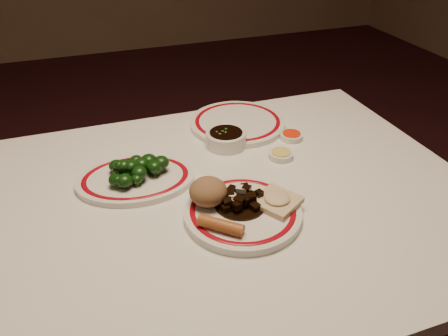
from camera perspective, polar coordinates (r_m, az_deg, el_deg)
dining_table at (r=1.06m, az=-0.56°, el=-7.60°), size 1.20×0.90×0.75m
main_plate at (r=0.94m, az=2.45°, el=-5.79°), size 0.33×0.33×0.02m
rice_mound at (r=0.94m, az=-2.08°, el=-3.08°), size 0.08×0.08×0.06m
spring_roll at (r=0.87m, az=-0.42°, el=-7.49°), size 0.09×0.08×0.03m
fried_wonton at (r=0.95m, az=6.92°, el=-4.22°), size 0.12×0.12×0.02m
stirfry_heap at (r=0.94m, az=2.11°, el=-4.17°), size 0.11×0.11×0.03m
broccoli_plate at (r=1.06m, az=-11.45°, el=-1.41°), size 0.31×0.27×0.02m
broccoli_pile at (r=1.05m, az=-11.55°, el=-0.01°), size 0.15×0.11×0.05m
soy_bowl at (r=1.19m, az=0.26°, el=3.81°), size 0.11×0.11×0.04m
sweet_sour_dish at (r=1.24m, az=8.78°, el=4.15°), size 0.06×0.06×0.02m
mustard_dish at (r=1.15m, az=7.42°, el=1.71°), size 0.06×0.06×0.02m
far_plate at (r=1.30m, az=1.78°, el=5.94°), size 0.37×0.37×0.02m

